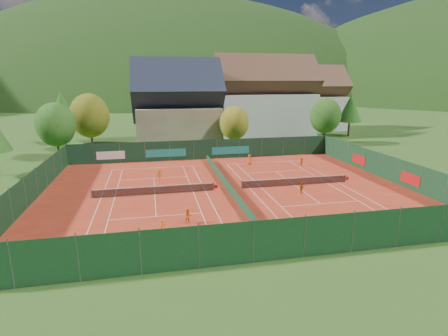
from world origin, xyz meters
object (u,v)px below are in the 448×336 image
(player_left_near, at_px, (163,228))
(player_right_far_b, at_px, (301,162))
(player_left_far, at_px, (160,175))
(player_right_near, at_px, (301,188))
(player_right_far_a, at_px, (249,159))
(player_left_mid, at_px, (188,216))
(ball_hopper, at_px, (385,217))
(chalet, at_px, (177,109))
(hotel_block_a, at_px, (264,102))
(hotel_block_b, at_px, (309,102))

(player_left_near, distance_m, player_right_far_b, 27.83)
(player_left_far, bearing_deg, player_right_near, 165.71)
(player_right_far_a, bearing_deg, player_left_far, 32.71)
(player_left_near, height_order, player_left_mid, player_left_near)
(ball_hopper, relative_size, player_left_near, 0.57)
(chalet, relative_size, player_left_near, 11.54)
(ball_hopper, relative_size, player_left_far, 0.57)
(ball_hopper, distance_m, player_right_near, 9.66)
(player_right_near, xyz_separation_m, player_right_far_a, (-1.76, 14.07, 0.12))
(ball_hopper, distance_m, player_left_far, 25.25)
(hotel_block_a, bearing_deg, player_right_far_a, -112.47)
(player_left_mid, bearing_deg, hotel_block_b, 53.69)
(hotel_block_a, relative_size, player_left_near, 15.38)
(chalet, xyz_separation_m, player_right_far_a, (8.66, -18.98, -5.87))
(chalet, distance_m, ball_hopper, 44.71)
(player_right_far_b, bearing_deg, ball_hopper, 42.53)
(player_right_far_b, bearing_deg, player_left_near, 0.43)
(player_left_near, relative_size, player_left_far, 1.01)
(hotel_block_b, relative_size, player_left_far, 12.37)
(hotel_block_b, xyz_separation_m, player_right_near, (-22.58, -47.06, -5.98))
(hotel_block_b, bearing_deg, player_left_mid, -123.90)
(hotel_block_a, xyz_separation_m, player_right_far_b, (-3.44, -27.51, -6.76))
(player_left_mid, height_order, player_right_far_b, player_left_mid)
(hotel_block_b, distance_m, player_left_far, 54.06)
(chalet, xyz_separation_m, player_right_near, (10.42, -33.06, -5.99))
(hotel_block_a, height_order, player_left_far, hotel_block_a)
(player_left_far, relative_size, player_right_near, 1.10)
(player_left_far, height_order, player_right_far_a, player_right_far_a)
(hotel_block_b, relative_size, player_right_far_a, 11.48)
(player_right_far_b, bearing_deg, hotel_block_a, -140.40)
(ball_hopper, xyz_separation_m, player_left_far, (-18.35, 17.34, 0.14))
(player_left_near, height_order, player_right_near, player_left_near)
(player_left_near, bearing_deg, hotel_block_b, 42.80)
(ball_hopper, height_order, player_right_far_a, player_right_far_a)
(chalet, xyz_separation_m, player_left_mid, (-2.34, -38.58, -5.96))
(player_left_near, bearing_deg, ball_hopper, -16.66)
(hotel_block_a, bearing_deg, hotel_block_b, 29.74)
(player_left_far, bearing_deg, hotel_block_b, -118.61)
(chalet, xyz_separation_m, ball_hopper, (14.05, -42.01, -6.07))
(player_right_near, height_order, player_right_far_a, player_right_far_a)
(player_left_mid, bearing_deg, player_right_near, 21.02)
(hotel_block_b, bearing_deg, player_right_near, -115.63)
(player_right_far_a, xyz_separation_m, player_right_far_b, (6.89, -2.53, -0.13))
(hotel_block_b, xyz_separation_m, player_right_far_b, (-17.44, -35.51, -6.00))
(player_left_near, bearing_deg, player_left_far, 76.32)
(hotel_block_a, relative_size, player_left_far, 15.46)
(chalet, xyz_separation_m, player_left_far, (-4.30, -24.68, -5.93))
(player_right_far_b, bearing_deg, player_left_far, -34.22)
(player_left_mid, height_order, player_right_near, player_left_mid)
(hotel_block_b, bearing_deg, ball_hopper, -108.69)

